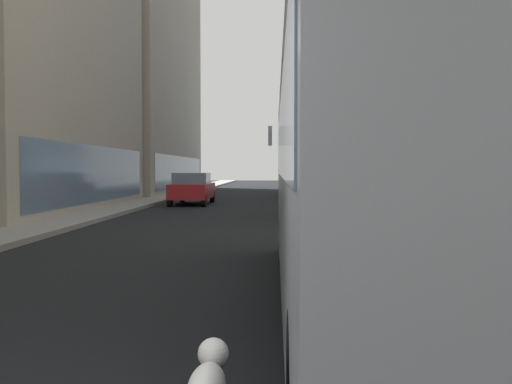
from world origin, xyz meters
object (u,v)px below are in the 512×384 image
car_red_coupe (192,188)px  car_yellow_taxi (312,196)px  car_black_suv (293,182)px  transit_bus (383,171)px  car_white_van (297,185)px

car_red_coupe → car_yellow_taxi: 10.15m
car_black_suv → car_red_coupe: (-5.60, -14.48, 0.00)m
transit_bus → car_yellow_taxi: transit_bus is taller
transit_bus → car_red_coupe: 23.71m
car_red_coupe → transit_bus: bearing=-76.3°
car_white_van → car_black_suv: bearing=90.0°
car_black_suv → car_yellow_taxi: 22.94m
car_black_suv → car_white_van: (0.00, -7.91, 0.00)m
car_black_suv → car_yellow_taxi: same height
transit_bus → car_red_coupe: (-5.60, 23.02, -0.95)m
car_red_coupe → car_white_van: 8.64m
transit_bus → car_white_van: 29.61m
car_white_van → car_yellow_taxi: bearing=-90.0°
transit_bus → car_black_suv: 37.51m
transit_bus → car_white_van: size_ratio=2.46×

